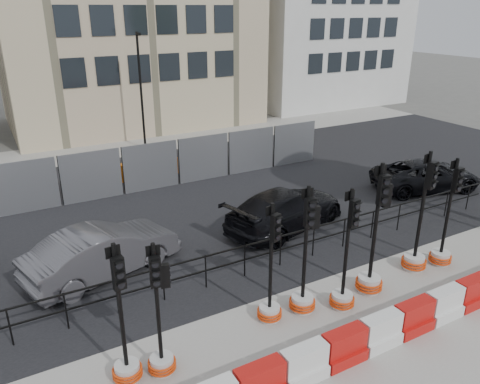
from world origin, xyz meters
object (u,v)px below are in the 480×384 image
traffic_signal_d (304,283)px  traffic_signal_h (443,243)px  car_c (286,209)px  traffic_signal_a (126,354)px

traffic_signal_d → traffic_signal_h: bearing=8.6°
traffic_signal_h → car_c: bearing=123.0°
traffic_signal_d → traffic_signal_h: size_ratio=1.02×
traffic_signal_d → car_c: traffic_signal_d is taller
traffic_signal_a → traffic_signal_h: size_ratio=0.95×
traffic_signal_a → traffic_signal_d: traffic_signal_d is taller
traffic_signal_a → car_c: 8.12m
traffic_signal_a → traffic_signal_h: 9.46m
traffic_signal_d → traffic_signal_a: bearing=-167.7°
traffic_signal_a → car_c: bearing=25.5°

